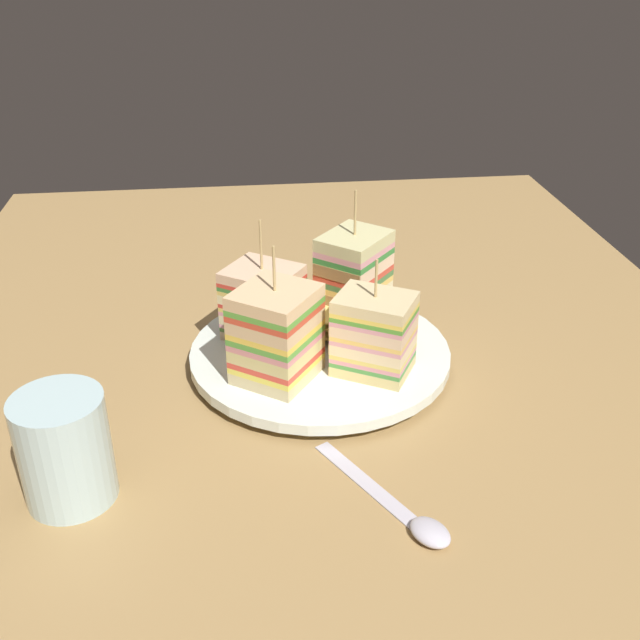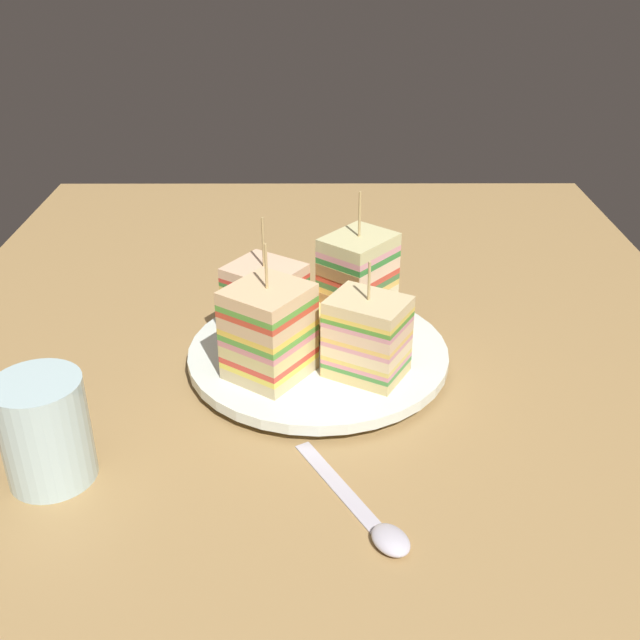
{
  "view_description": "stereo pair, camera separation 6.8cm",
  "coord_description": "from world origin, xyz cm",
  "px_view_note": "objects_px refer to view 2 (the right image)",
  "views": [
    {
      "loc": [
        -59.3,
        6.94,
        37.26
      ],
      "look_at": [
        0.0,
        0.0,
        4.8
      ],
      "focal_mm": 42.08,
      "sensor_mm": 36.0,
      "label": 1
    },
    {
      "loc": [
        -59.71,
        0.17,
        37.26
      ],
      "look_at": [
        0.0,
        0.0,
        4.8
      ],
      "focal_mm": 42.08,
      "sensor_mm": 36.0,
      "label": 2
    }
  ],
  "objects_px": {
    "sandwich_wedge_1": "(271,332)",
    "spoon": "(375,521)",
    "plate": "(320,355)",
    "chip_pile": "(326,325)",
    "sandwich_wedge_2": "(369,337)",
    "sandwich_wedge_3": "(359,282)",
    "drinking_glass": "(49,437)",
    "sandwich_wedge_0": "(268,300)"
  },
  "relations": [
    {
      "from": "sandwich_wedge_3",
      "to": "chip_pile",
      "type": "height_order",
      "value": "sandwich_wedge_3"
    },
    {
      "from": "sandwich_wedge_3",
      "to": "spoon",
      "type": "xyz_separation_m",
      "value": [
        -0.26,
        -0.0,
        -0.06
      ]
    },
    {
      "from": "plate",
      "to": "sandwich_wedge_0",
      "type": "relative_size",
      "value": 2.07
    },
    {
      "from": "sandwich_wedge_2",
      "to": "sandwich_wedge_3",
      "type": "distance_m",
      "value": 0.09
    },
    {
      "from": "chip_pile",
      "to": "drinking_glass",
      "type": "bearing_deg",
      "value": 130.85
    },
    {
      "from": "sandwich_wedge_0",
      "to": "sandwich_wedge_2",
      "type": "bearing_deg",
      "value": -5.12
    },
    {
      "from": "sandwich_wedge_1",
      "to": "drinking_glass",
      "type": "bearing_deg",
      "value": 161.43
    },
    {
      "from": "sandwich_wedge_0",
      "to": "sandwich_wedge_3",
      "type": "xyz_separation_m",
      "value": [
        0.01,
        -0.09,
        0.01
      ]
    },
    {
      "from": "sandwich_wedge_1",
      "to": "sandwich_wedge_0",
      "type": "bearing_deg",
      "value": 40.84
    },
    {
      "from": "plate",
      "to": "spoon",
      "type": "relative_size",
      "value": 1.84
    },
    {
      "from": "plate",
      "to": "chip_pile",
      "type": "bearing_deg",
      "value": -16.2
    },
    {
      "from": "chip_pile",
      "to": "sandwich_wedge_1",
      "type": "bearing_deg",
      "value": 142.23
    },
    {
      "from": "sandwich_wedge_1",
      "to": "sandwich_wedge_3",
      "type": "distance_m",
      "value": 0.12
    },
    {
      "from": "sandwich_wedge_0",
      "to": "drinking_glass",
      "type": "xyz_separation_m",
      "value": [
        -0.19,
        0.15,
        -0.02
      ]
    },
    {
      "from": "sandwich_wedge_2",
      "to": "chip_pile",
      "type": "height_order",
      "value": "sandwich_wedge_2"
    },
    {
      "from": "spoon",
      "to": "plate",
      "type": "bearing_deg",
      "value": 160.55
    },
    {
      "from": "plate",
      "to": "sandwich_wedge_0",
      "type": "bearing_deg",
      "value": 56.86
    },
    {
      "from": "sandwich_wedge_0",
      "to": "sandwich_wedge_2",
      "type": "xyz_separation_m",
      "value": [
        -0.07,
        -0.09,
        0.0
      ]
    },
    {
      "from": "sandwich_wedge_2",
      "to": "sandwich_wedge_3",
      "type": "relative_size",
      "value": 0.78
    },
    {
      "from": "sandwich_wedge_1",
      "to": "spoon",
      "type": "bearing_deg",
      "value": -119.58
    },
    {
      "from": "plate",
      "to": "spoon",
      "type": "bearing_deg",
      "value": -169.84
    },
    {
      "from": "spoon",
      "to": "drinking_glass",
      "type": "height_order",
      "value": "drinking_glass"
    },
    {
      "from": "sandwich_wedge_1",
      "to": "drinking_glass",
      "type": "distance_m",
      "value": 0.2
    },
    {
      "from": "sandwich_wedge_3",
      "to": "sandwich_wedge_1",
      "type": "bearing_deg",
      "value": -2.36
    },
    {
      "from": "sandwich_wedge_0",
      "to": "spoon",
      "type": "bearing_deg",
      "value": -36.17
    },
    {
      "from": "sandwich_wedge_3",
      "to": "sandwich_wedge_2",
      "type": "bearing_deg",
      "value": 42.74
    },
    {
      "from": "sandwich_wedge_2",
      "to": "plate",
      "type": "bearing_deg",
      "value": -16.01
    },
    {
      "from": "sandwich_wedge_2",
      "to": "spoon",
      "type": "bearing_deg",
      "value": 117.93
    },
    {
      "from": "plate",
      "to": "sandwich_wedge_3",
      "type": "height_order",
      "value": "sandwich_wedge_3"
    },
    {
      "from": "sandwich_wedge_0",
      "to": "sandwich_wedge_2",
      "type": "distance_m",
      "value": 0.12
    },
    {
      "from": "plate",
      "to": "sandwich_wedge_2",
      "type": "height_order",
      "value": "sandwich_wedge_2"
    },
    {
      "from": "plate",
      "to": "drinking_glass",
      "type": "xyz_separation_m",
      "value": [
        -0.16,
        0.2,
        0.02
      ]
    },
    {
      "from": "plate",
      "to": "drinking_glass",
      "type": "height_order",
      "value": "drinking_glass"
    },
    {
      "from": "sandwich_wedge_2",
      "to": "chip_pile",
      "type": "relative_size",
      "value": 1.61
    },
    {
      "from": "plate",
      "to": "spoon",
      "type": "distance_m",
      "value": 0.21
    },
    {
      "from": "sandwich_wedge_1",
      "to": "spoon",
      "type": "xyz_separation_m",
      "value": [
        -0.17,
        -0.08,
        -0.06
      ]
    },
    {
      "from": "chip_pile",
      "to": "sandwich_wedge_0",
      "type": "bearing_deg",
      "value": 78.16
    },
    {
      "from": "sandwich_wedge_0",
      "to": "drinking_glass",
      "type": "distance_m",
      "value": 0.24
    },
    {
      "from": "spoon",
      "to": "chip_pile",
      "type": "bearing_deg",
      "value": 158.2
    },
    {
      "from": "plate",
      "to": "chip_pile",
      "type": "xyz_separation_m",
      "value": [
        0.02,
        -0.01,
        0.02
      ]
    },
    {
      "from": "sandwich_wedge_0",
      "to": "plate",
      "type": "bearing_deg",
      "value": 0.94
    },
    {
      "from": "chip_pile",
      "to": "drinking_glass",
      "type": "height_order",
      "value": "drinking_glass"
    }
  ]
}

